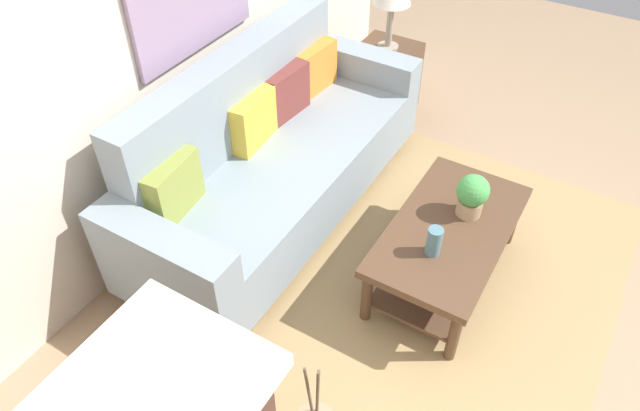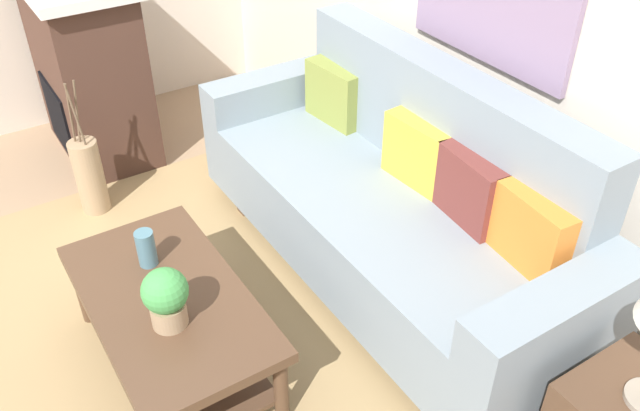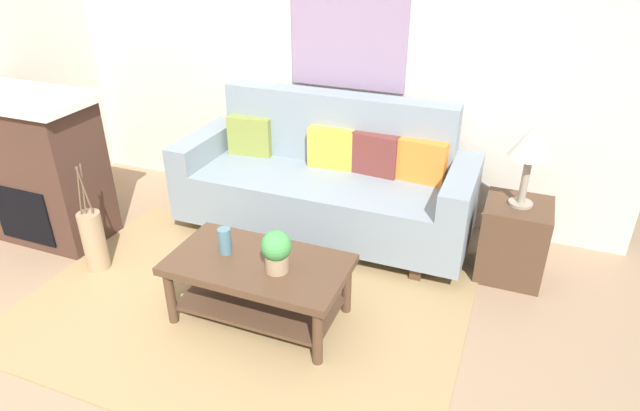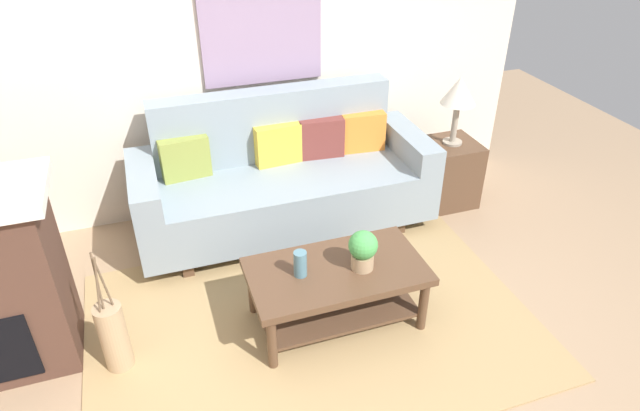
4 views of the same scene
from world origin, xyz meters
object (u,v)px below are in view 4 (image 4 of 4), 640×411
Objects in this scene: throw_pillow_orange at (363,132)px; table_lamp at (459,93)px; couch at (283,180)px; floor_vase at (114,337)px; framed_painting at (262,32)px; coffee_table at (336,283)px; throw_pillow_mustard at (278,144)px; side_table at (448,173)px; potted_plant_tabletop at (363,249)px; throw_pillow_olive at (185,158)px; throw_pillow_maroon at (321,138)px; tabletop_vase at (300,264)px.

table_lamp is (0.73, -0.21, 0.31)m from throw_pillow_orange.
couch is 1.76m from floor_vase.
floor_vase is 2.41m from framed_painting.
table_lamp is at bearing 37.42° from coffee_table.
side_table is at bearing -8.14° from throw_pillow_mustard.
potted_plant_tabletop reaches higher than floor_vase.
couch reaches higher than throw_pillow_orange.
throw_pillow_orange reaches higher than floor_vase.
table_lamp is at bearing 0.00° from side_table.
throw_pillow_olive is at bearing 63.52° from floor_vase.
side_table is 1.22× the size of floor_vase.
potted_plant_tabletop is (-0.19, -1.34, -0.11)m from throw_pillow_maroon.
throw_pillow_olive reaches higher than floor_vase.
throw_pillow_orange is at bearing 164.15° from table_lamp.
throw_pillow_mustard is 0.33× the size of coffee_table.
table_lamp reaches higher than throw_pillow_maroon.
throw_pillow_orange is 0.63× the size of table_lamp.
throw_pillow_olive reaches higher than coffee_table.
tabletop_vase is at bearing -2.04° from floor_vase.
throw_pillow_orange is 0.33× the size of coffee_table.
potted_plant_tabletop is 1.76m from table_lamp.
couch is 6.34× the size of throw_pillow_mustard.
throw_pillow_maroon is 2.13× the size of tabletop_vase.
throw_pillow_maroon is at bearing 36.34° from floor_vase.
throw_pillow_maroon is 0.63× the size of table_lamp.
table_lamp reaches higher than tabletop_vase.
throw_pillow_mustard is 1.88m from floor_vase.
throw_pillow_olive is 2.13× the size of tabletop_vase.
floor_vase is at bearing -148.73° from throw_pillow_orange.
throw_pillow_olive is at bearing 111.16° from tabletop_vase.
couch is 0.45m from throw_pillow_maroon.
throw_pillow_orange is 0.78× the size of floor_vase.
table_lamp reaches higher than floor_vase.
couch is 1.18m from tabletop_vase.
tabletop_vase reaches higher than coffee_table.
table_lamp reaches higher than throw_pillow_olive.
framed_painting reaches higher than coffee_table.
throw_pillow_mustard is at bearing 180.00° from throw_pillow_orange.
framed_painting reaches higher than table_lamp.
couch is 2.08× the size of coffee_table.
throw_pillow_olive is at bearing 180.00° from throw_pillow_orange.
potted_plant_tabletop reaches higher than coffee_table.
coffee_table is 0.30m from tabletop_vase.
tabletop_vase is 1.16m from floor_vase.
throw_pillow_orange is 1.37× the size of potted_plant_tabletop.
side_table is 0.98× the size of table_lamp.
throw_pillow_olive is at bearing 174.54° from side_table.
potted_plant_tabletop is at bearing -83.06° from throw_pillow_mustard.
throw_pillow_olive and throw_pillow_mustard have the same top height.
throw_pillow_olive is 1.43m from throw_pillow_orange.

